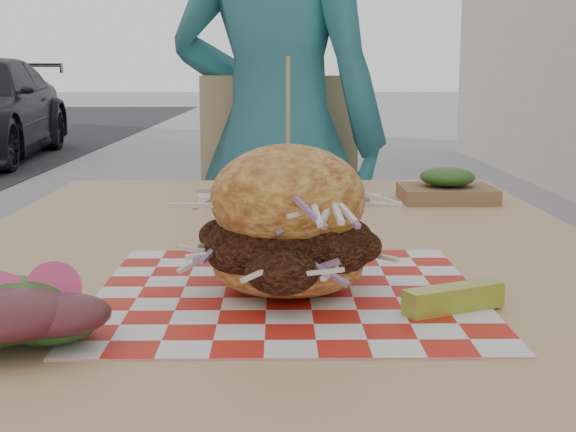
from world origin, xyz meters
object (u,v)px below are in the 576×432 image
sandwich (288,229)px  patio_table (281,307)px  diner (276,139)px  patio_chair (280,230)px

sandwich → patio_table: bearing=91.5°
patio_table → diner: bearing=90.4°
patio_table → patio_chair: 1.10m
diner → patio_table: bearing=110.0°
patio_chair → patio_table: bearing=-89.2°
diner → sandwich: (0.01, -1.31, 0.02)m
patio_chair → sandwich: 1.34m
patio_table → patio_chair: (0.00, 1.10, -0.12)m
diner → patio_chair: diner is taller
patio_table → sandwich: sandwich is taller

